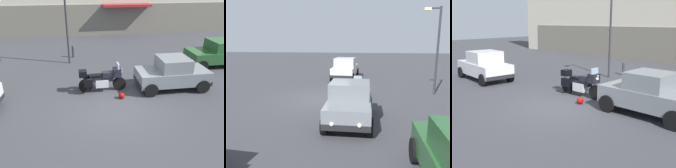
# 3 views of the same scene
# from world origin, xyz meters

# --- Properties ---
(ground_plane) EXTENTS (80.00, 80.00, 0.00)m
(ground_plane) POSITION_xyz_m (0.00, 0.00, 0.00)
(ground_plane) COLOR #38383D
(motorcycle) EXTENTS (2.26, 0.76, 1.36)m
(motorcycle) POSITION_xyz_m (-0.42, 1.73, 0.62)
(motorcycle) COLOR black
(motorcycle) RESTS_ON ground
(helmet) EXTENTS (0.28, 0.28, 0.28)m
(helmet) POSITION_xyz_m (0.37, 0.82, 0.14)
(helmet) COLOR #990C0C
(helmet) RESTS_ON ground
(car_hatchback_near) EXTENTS (3.97, 2.06, 1.64)m
(car_hatchback_near) POSITION_xyz_m (-6.59, 0.55, 0.81)
(car_hatchback_near) COLOR silver
(car_hatchback_near) RESTS_ON ground
(car_compact_side) EXTENTS (3.49, 1.74, 1.56)m
(car_compact_side) POSITION_xyz_m (2.98, 1.52, 0.77)
(car_compact_side) COLOR slate
(car_compact_side) RESTS_ON ground
(streetlamp_curbside) EXTENTS (0.28, 0.94, 4.84)m
(streetlamp_curbside) POSITION_xyz_m (-1.95, 5.91, 2.94)
(streetlamp_curbside) COLOR #2D2D33
(streetlamp_curbside) RESTS_ON ground
(bollard_curbside) EXTENTS (0.16, 0.16, 0.82)m
(bollard_curbside) POSITION_xyz_m (-1.69, 7.22, 0.43)
(bollard_curbside) COLOR #333338
(bollard_curbside) RESTS_ON ground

